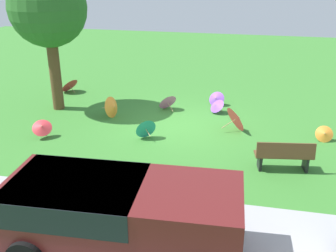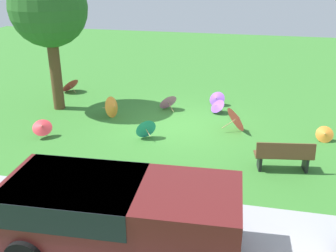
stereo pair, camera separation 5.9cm
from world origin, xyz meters
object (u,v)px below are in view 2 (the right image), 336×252
(parasol_purple_2, at_px, (217,99))
(parasol_red_0, at_px, (69,84))
(van_dark, at_px, (113,211))
(parasol_orange_0, at_px, (113,107))
(shade_tree, at_px, (49,9))
(parasol_red_4, at_px, (42,127))
(parasol_pink_0, at_px, (167,101))
(park_bench, at_px, (284,156))
(parasol_purple_1, at_px, (217,106))
(parasol_teal_1, at_px, (145,128))
(parasol_orange_1, at_px, (325,134))
(parasol_red_2, at_px, (237,118))

(parasol_purple_2, bearing_deg, parasol_red_0, -3.69)
(van_dark, distance_m, parasol_orange_0, 7.50)
(shade_tree, height_order, parasol_orange_0, shade_tree)
(parasol_purple_2, relative_size, parasol_red_4, 0.91)
(shade_tree, bearing_deg, van_dark, 123.73)
(van_dark, bearing_deg, parasol_pink_0, -84.91)
(parasol_red_0, bearing_deg, park_bench, 148.87)
(parasol_purple_1, bearing_deg, parasol_orange_0, 18.36)
(van_dark, xyz_separation_m, parasol_red_0, (5.54, -9.59, -0.55))
(parasol_teal_1, bearing_deg, parasol_purple_1, -126.77)
(park_bench, relative_size, parasol_red_0, 1.62)
(parasol_purple_1, relative_size, parasol_teal_1, 1.01)
(van_dark, distance_m, parasol_red_4, 6.35)
(parasol_orange_0, bearing_deg, parasol_orange_1, 175.25)
(parasol_red_0, bearing_deg, parasol_purple_2, 176.31)
(parasol_red_2, xyz_separation_m, parasol_pink_0, (2.83, -1.58, -0.11))
(parasol_purple_1, distance_m, parasol_orange_0, 3.98)
(shade_tree, relative_size, parasol_orange_1, 9.25)
(parasol_red_2, height_order, parasol_orange_0, parasol_red_2)
(parasol_purple_1, relative_size, parasol_red_4, 0.93)
(park_bench, relative_size, parasol_red_4, 1.97)
(parasol_teal_1, distance_m, parasol_orange_1, 5.89)
(parasol_red_2, distance_m, parasol_pink_0, 3.25)
(parasol_purple_1, bearing_deg, parasol_red_4, 33.20)
(parasol_pink_0, bearing_deg, parasol_purple_2, -155.73)
(parasol_purple_1, height_order, parasol_orange_1, parasol_purple_1)
(van_dark, xyz_separation_m, parasol_pink_0, (0.74, -8.31, -0.56))
(shade_tree, xyz_separation_m, parasol_pink_0, (-4.27, -0.80, -3.50))
(parasol_red_4, bearing_deg, parasol_purple_1, -146.80)
(park_bench, bearing_deg, parasol_orange_1, -121.98)
(parasol_pink_0, relative_size, parasol_teal_1, 1.17)
(parasol_red_0, xyz_separation_m, parasol_orange_0, (-3.00, 2.55, 0.05))
(park_bench, distance_m, parasol_purple_1, 4.75)
(van_dark, distance_m, parasol_purple_1, 8.40)
(parasol_purple_2, bearing_deg, van_dark, 82.90)
(parasol_pink_0, xyz_separation_m, parasol_red_4, (3.47, 3.58, 0.05))
(parasol_purple_1, bearing_deg, parasol_teal_1, 53.23)
(parasol_pink_0, xyz_separation_m, parasol_teal_1, (0.13, 2.84, 0.01))
(van_dark, distance_m, park_bench, 5.43)
(shade_tree, xyz_separation_m, parasol_teal_1, (-4.14, 2.04, -3.49))
(van_dark, xyz_separation_m, parasol_purple_1, (-1.23, -8.29, -0.60))
(parasol_red_2, relative_size, parasol_teal_1, 1.42)
(parasol_red_2, bearing_deg, parasol_orange_0, -3.82)
(park_bench, xyz_separation_m, parasol_red_0, (9.06, -5.47, -0.11))
(parasol_orange_0, bearing_deg, park_bench, 154.30)
(parasol_purple_1, bearing_deg, parasol_red_2, 118.73)
(park_bench, bearing_deg, shade_tree, -21.69)
(parasol_purple_1, distance_m, parasol_teal_1, 3.52)
(parasol_pink_0, bearing_deg, parasol_teal_1, 87.35)
(parasol_red_0, bearing_deg, parasol_red_2, 159.44)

